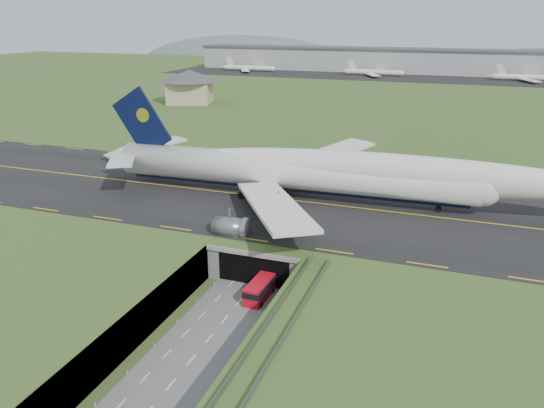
% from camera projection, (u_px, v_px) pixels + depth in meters
% --- Properties ---
extents(ground, '(900.00, 900.00, 0.00)m').
position_uv_depth(ground, '(233.00, 310.00, 77.74)').
color(ground, '#3C5B24').
rests_on(ground, ground).
extents(airfield_deck, '(800.00, 800.00, 6.00)m').
position_uv_depth(airfield_deck, '(233.00, 292.00, 76.74)').
color(airfield_deck, gray).
rests_on(airfield_deck, ground).
extents(trench_road, '(12.00, 75.00, 0.20)m').
position_uv_depth(trench_road, '(211.00, 337.00, 71.06)').
color(trench_road, slate).
rests_on(trench_road, ground).
extents(taxiway, '(800.00, 44.00, 0.18)m').
position_uv_depth(taxiway, '(300.00, 201.00, 104.95)').
color(taxiway, black).
rests_on(taxiway, airfield_deck).
extents(tunnel_portal, '(17.00, 22.30, 6.00)m').
position_uv_depth(tunnel_portal, '(272.00, 246.00, 91.43)').
color(tunnel_portal, gray).
rests_on(tunnel_portal, ground).
extents(guideway, '(3.00, 53.00, 7.05)m').
position_uv_depth(guideway, '(254.00, 374.00, 55.49)').
color(guideway, '#A8A8A3').
rests_on(guideway, ground).
extents(jumbo_jet, '(104.90, 65.53, 21.69)m').
position_uv_depth(jumbo_jet, '(327.00, 173.00, 103.38)').
color(jumbo_jet, white).
rests_on(jumbo_jet, ground).
extents(shuttle_tram, '(2.91, 7.11, 2.88)m').
position_uv_depth(shuttle_tram, '(260.00, 290.00, 80.32)').
color(shuttle_tram, red).
rests_on(shuttle_tram, ground).
extents(service_building, '(31.58, 31.58, 13.75)m').
position_uv_depth(service_building, '(190.00, 83.00, 222.36)').
color(service_building, '#C5B28E').
rests_on(service_building, ground).
extents(cargo_terminal, '(320.00, 67.00, 15.60)m').
position_uv_depth(cargo_terminal, '(422.00, 61.00, 338.49)').
color(cargo_terminal, '#B2B2B2').
rests_on(cargo_terminal, ground).
extents(distant_hills, '(700.00, 91.00, 60.00)m').
position_uv_depth(distant_hills, '(514.00, 74.00, 439.47)').
color(distant_hills, slate).
rests_on(distant_hills, ground).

